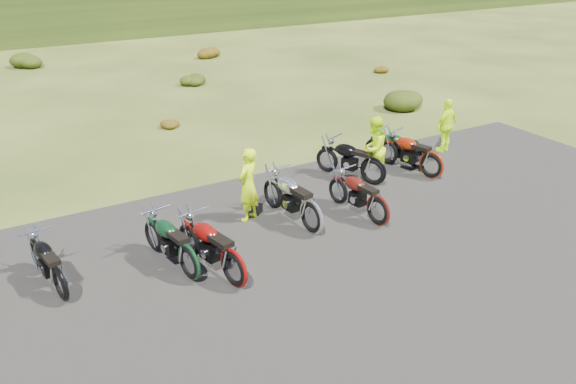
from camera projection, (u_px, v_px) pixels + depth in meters
ground at (323, 241)px, 12.27m from camera, size 300.00×300.00×0.00m
gravel_pad at (380, 286)px, 10.69m from camera, size 20.00×12.00×0.04m
hill_slope at (28, 6)px, 51.69m from camera, size 300.00×45.97×9.37m
shrub_3 at (28, 58)px, 27.86m from camera, size 1.56×1.56×0.92m
shrub_4 at (168, 122)px, 19.25m from camera, size 0.77×0.77×0.45m
shrub_5 at (192, 78)px, 24.70m from camera, size 1.03×1.03×0.61m
shrub_6 at (207, 50)px, 30.15m from camera, size 1.30×1.30×0.77m
shrub_7 at (405, 96)px, 21.41m from camera, size 1.56×1.56×0.92m
shrub_8 at (378, 68)px, 26.99m from camera, size 0.77×0.77×0.45m
motorcycle_0 at (64, 301)px, 10.26m from camera, size 0.97×2.01×1.01m
motorcycle_1 at (235, 287)px, 10.66m from camera, size 1.22×2.33×1.16m
motorcycle_2 at (191, 280)px, 10.89m from camera, size 1.08×2.19×1.10m
motorcycle_3 at (311, 234)px, 12.55m from camera, size 0.98×2.33×1.19m
motorcycle_4 at (377, 226)px, 12.90m from camera, size 0.93×2.11×1.07m
motorcycle_5 at (372, 185)px, 14.96m from camera, size 1.54×2.26×1.13m
motorcycle_6 at (430, 179)px, 15.36m from camera, size 1.25×2.25×1.12m
motorcycle_7 at (417, 170)px, 15.94m from camera, size 1.54×2.09×1.05m
person_middle at (248, 186)px, 12.79m from camera, size 0.76×0.69×1.76m
person_right_a at (373, 149)px, 14.95m from camera, size 1.05×0.97×1.75m
person_right_b at (446, 126)px, 16.93m from camera, size 1.02×0.60×1.64m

